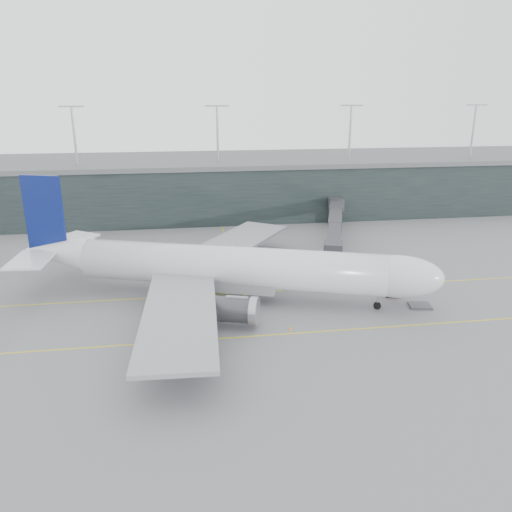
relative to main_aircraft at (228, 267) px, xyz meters
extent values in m
plane|color=slate|center=(-2.21, 6.14, -5.47)|extent=(320.00, 320.00, 0.00)
cube|color=gold|center=(-2.21, 2.14, -5.46)|extent=(160.00, 0.25, 0.02)
cube|color=gold|center=(-2.21, -13.86, -5.46)|extent=(160.00, 0.25, 0.02)
cube|color=gold|center=(2.79, 26.14, -5.46)|extent=(0.25, 60.00, 0.02)
cube|color=black|center=(-2.21, 64.14, 1.53)|extent=(240.00, 35.00, 14.00)
cube|color=#525557|center=(-2.21, 64.14, 9.13)|extent=(240.00, 36.00, 1.20)
cylinder|color=#9E9EA3|center=(-32.21, 54.14, 16.53)|extent=(0.60, 0.60, 14.00)
cylinder|color=#9E9EA3|center=(2.79, 54.14, 16.53)|extent=(0.60, 0.60, 14.00)
cylinder|color=#9E9EA3|center=(37.79, 54.14, 16.53)|extent=(0.60, 0.60, 14.00)
cylinder|color=#9E9EA3|center=(72.79, 54.14, 16.53)|extent=(0.60, 0.60, 14.00)
cylinder|color=silver|center=(0.47, -0.16, 0.18)|extent=(48.52, 21.83, 6.60)
ellipsoid|color=silver|center=(25.19, -8.45, 0.18)|extent=(15.24, 10.66, 6.60)
cone|color=silver|center=(-28.30, 9.49, 0.92)|extent=(13.12, 9.73, 6.34)
cube|color=gray|center=(-0.54, 0.18, -2.38)|extent=(17.84, 10.46, 2.13)
cube|color=black|center=(29.03, -9.73, 1.24)|extent=(3.24, 3.77, 0.85)
cube|color=gray|center=(-7.81, -14.78, -0.89)|extent=(10.94, 31.26, 0.59)
cylinder|color=#38393D|center=(-0.73, -10.42, -2.70)|extent=(8.25, 5.90, 3.73)
cube|color=gray|center=(2.69, 16.50, -0.89)|extent=(25.39, 30.86, 0.59)
cylinder|color=#38393D|center=(5.70, 8.75, -2.70)|extent=(8.25, 5.90, 3.73)
cube|color=#0A165A|center=(-29.81, 10.00, 7.63)|extent=(6.73, 2.70, 12.77)
cube|color=silver|center=(-31.17, 4.28, 1.45)|extent=(6.43, 9.92, 0.37)
cube|color=silver|center=(-27.44, 15.38, 1.45)|extent=(10.17, 11.22, 0.37)
cylinder|color=black|center=(22.67, -7.60, -4.88)|extent=(1.25, 0.78, 1.17)
cylinder|color=#9E9EA3|center=(22.67, -7.60, -4.08)|extent=(0.32, 0.32, 2.77)
cylinder|color=black|center=(-5.19, -3.65, -4.77)|extent=(1.48, 0.94, 1.38)
cylinder|color=black|center=(-1.94, 6.04, -4.77)|extent=(1.48, 0.94, 1.38)
cube|color=#2E2D33|center=(19.72, 7.00, -0.23)|extent=(4.36, 4.62, 2.93)
cube|color=#2E2D33|center=(22.41, 15.27, -0.23)|extent=(6.70, 13.77, 2.62)
cube|color=#2E2D33|center=(26.62, 28.23, -0.23)|extent=(6.95, 13.85, 2.72)
cube|color=#2E2D33|center=(30.84, 41.18, -0.23)|extent=(7.20, 13.93, 2.83)
cylinder|color=#9E9EA3|center=(22.64, 15.97, -3.48)|extent=(0.52, 0.52, 3.98)
cube|color=#38393D|center=(22.64, 15.97, -5.10)|extent=(2.48, 2.14, 0.73)
cylinder|color=#2E2D33|center=(19.72, 46.64, -0.23)|extent=(4.19, 4.19, 3.14)
cylinder|color=#2E2D33|center=(19.72, 46.64, -3.58)|extent=(1.89, 1.89, 3.77)
cube|color=#A10B17|center=(26.96, -3.14, -4.54)|extent=(2.67, 2.03, 1.41)
cylinder|color=black|center=(25.99, -3.46, -5.25)|extent=(0.46, 0.26, 0.43)
cylinder|color=black|center=(27.67, -3.87, -5.25)|extent=(0.46, 0.26, 0.43)
cylinder|color=black|center=(26.24, -2.41, -5.25)|extent=(0.46, 0.26, 0.43)
cylinder|color=black|center=(27.93, -2.81, -5.25)|extent=(0.46, 0.26, 0.43)
cube|color=#3C3B40|center=(29.72, -7.75, -5.27)|extent=(3.78, 3.24, 0.34)
cube|color=#38393D|center=(-5.97, 15.11, -5.34)|extent=(2.13, 1.93, 0.17)
cube|color=#A8ACB4|center=(-5.97, 15.11, -4.55)|extent=(1.77, 1.72, 1.31)
cube|color=navy|center=(-5.97, 15.11, -3.87)|extent=(1.83, 1.78, 0.07)
cube|color=#38393D|center=(-3.45, 17.51, -5.33)|extent=(2.23, 1.99, 0.19)
cube|color=#A7ABB3|center=(-3.45, 17.51, -4.49)|extent=(1.85, 1.79, 1.40)
cube|color=navy|center=(-3.45, 17.51, -3.76)|extent=(1.90, 1.85, 0.07)
cube|color=#38393D|center=(-1.49, 16.36, -5.30)|extent=(2.49, 2.15, 0.22)
cube|color=#A8ACB4|center=(-1.49, 16.36, -4.32)|extent=(2.04, 1.96, 1.63)
cube|color=navy|center=(-1.49, 16.36, -3.47)|extent=(2.11, 2.02, 0.09)
cone|color=#F8590D|center=(34.01, -0.32, -5.09)|extent=(0.47, 0.47, 0.75)
cone|color=orange|center=(7.63, -12.75, -5.15)|extent=(0.40, 0.40, 0.64)
cone|color=#CF480B|center=(8.71, 16.22, -5.10)|extent=(0.46, 0.46, 0.74)
cone|color=orange|center=(-11.94, -3.37, -5.06)|extent=(0.51, 0.51, 0.80)
camera|label=1|loc=(-6.70, -75.77, 26.79)|focal=35.00mm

